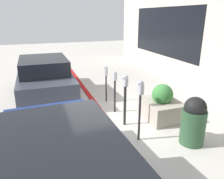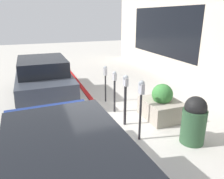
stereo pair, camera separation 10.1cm
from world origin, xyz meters
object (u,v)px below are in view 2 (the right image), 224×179
parking_meter_fourth (105,76)px  parked_car_front (68,178)px  parking_meter_middle (115,85)px  parked_car_middle (43,76)px  planter_box (161,105)px  parking_meter_second (125,92)px  parking_meter_nearest (141,98)px  trash_bin (194,120)px

parking_meter_fourth → parked_car_front: (-4.38, 2.07, -0.17)m
parking_meter_middle → parking_meter_fourth: (0.95, -0.02, 0.05)m
parked_car_front → parked_car_middle: size_ratio=1.13×
parked_car_front → planter_box: bearing=-53.7°
parking_meter_middle → parking_meter_second: bearing=177.6°
parking_meter_nearest → parking_meter_middle: size_ratio=1.14×
parked_car_middle → parking_meter_nearest: bearing=-154.5°
parking_meter_fourth → parking_meter_middle: bearing=178.6°
parking_meter_second → parking_meter_middle: parking_meter_second is taller
planter_box → trash_bin: trash_bin is taller
parking_meter_middle → parked_car_front: (-3.44, 2.05, -0.13)m
parking_meter_second → parked_car_middle: size_ratio=0.35×
parking_meter_middle → parked_car_middle: bearing=40.7°
parking_meter_second → trash_bin: size_ratio=1.23×
parking_meter_fourth → parked_car_middle: bearing=55.9°
planter_box → parked_car_middle: size_ratio=0.28×
parking_meter_second → trash_bin: parking_meter_second is taller
parking_meter_nearest → planter_box: size_ratio=1.31×
parking_meter_nearest → planter_box: (0.86, -1.17, -0.70)m
parking_meter_second → parked_car_front: size_ratio=0.31×
parking_meter_nearest → parking_meter_middle: 1.78m
parking_meter_second → planter_box: 1.33m
parking_meter_nearest → trash_bin: (-0.56, -1.14, -0.51)m
trash_bin → parking_meter_second: bearing=39.4°
parking_meter_nearest → trash_bin: size_ratio=1.30×
parking_meter_fourth → planter_box: parking_meter_fourth is taller
parking_meter_middle → trash_bin: (-2.33, -1.13, -0.30)m
parking_meter_fourth → parking_meter_nearest: bearing=179.1°
planter_box → trash_bin: (-1.43, 0.03, 0.19)m
planter_box → parked_car_middle: (3.20, 3.14, 0.38)m
parking_meter_middle → parked_car_front: parked_car_front is taller
planter_box → trash_bin: size_ratio=1.00×
parking_meter_second → trash_bin: bearing=-140.6°
trash_bin → planter_box: bearing=-1.2°
parking_meter_nearest → parking_meter_middle: (1.77, -0.02, -0.21)m
parking_meter_second → parking_meter_fourth: (1.86, -0.06, -0.04)m
planter_box → parking_meter_second: bearing=90.3°
parking_meter_middle → parking_meter_fourth: 0.95m
parking_meter_nearest → trash_bin: 1.37m
parking_meter_second → planter_box: (0.01, -1.19, -0.58)m
parked_car_front → parking_meter_second: bearing=-40.6°
parked_car_front → trash_bin: (1.11, -3.18, -0.18)m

